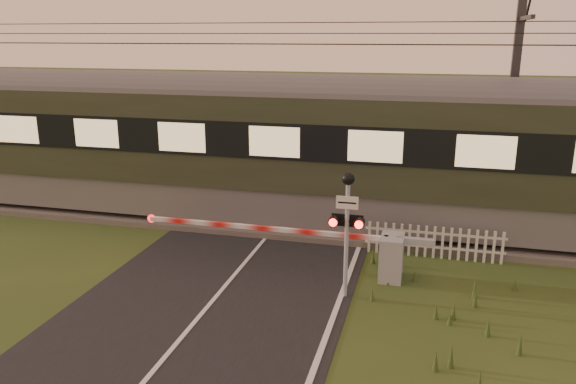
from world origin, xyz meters
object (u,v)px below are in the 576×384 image
(picket_fence, at_px, (434,242))
(boom_gate, at_px, (375,253))
(crossing_signal, at_px, (347,213))
(catenary_mast, at_px, (513,93))

(picket_fence, bearing_deg, boom_gate, -131.04)
(boom_gate, xyz_separation_m, picket_fence, (1.40, 1.61, -0.18))
(crossing_signal, xyz_separation_m, picket_fence, (1.94, 2.88, -1.56))
(crossing_signal, height_order, picket_fence, crossing_signal)
(picket_fence, bearing_deg, crossing_signal, -123.88)
(crossing_signal, xyz_separation_m, catenary_mast, (4.03, 7.01, 2.02))
(boom_gate, distance_m, picket_fence, 2.14)
(picket_fence, xyz_separation_m, catenary_mast, (2.09, 4.13, 3.58))
(crossing_signal, relative_size, catenary_mast, 0.38)
(catenary_mast, bearing_deg, crossing_signal, -119.89)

